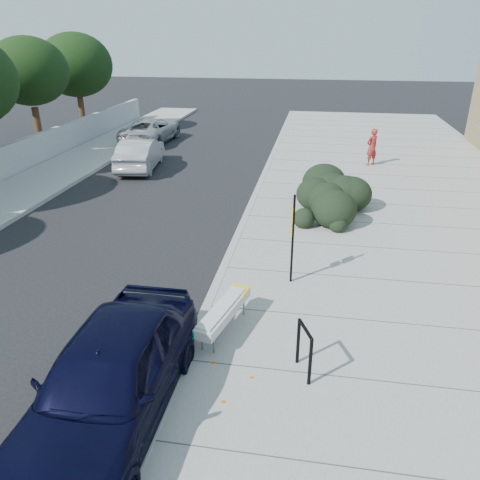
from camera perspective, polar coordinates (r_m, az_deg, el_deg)
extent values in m
plane|color=black|center=(11.18, -4.05, -8.64)|extent=(120.00, 120.00, 0.00)
cube|color=gray|center=(15.68, 20.80, 0.07)|extent=(11.20, 50.00, 0.15)
cube|color=#9E9E99|center=(15.50, 0.16, 1.50)|extent=(0.22, 50.00, 0.17)
cube|color=#9E9E99|center=(18.48, -25.16, 2.92)|extent=(0.22, 50.00, 0.17)
cylinder|color=#332114|center=(27.89, -23.33, 12.16)|extent=(0.36, 0.36, 2.40)
ellipsoid|color=black|center=(27.53, -24.39, 18.24)|extent=(4.00, 4.00, 3.40)
cylinder|color=#332114|center=(32.16, -18.66, 14.19)|extent=(0.36, 0.36, 2.40)
ellipsoid|color=black|center=(31.85, -19.40, 19.49)|extent=(4.40, 4.40, 3.74)
cylinder|color=gray|center=(9.64, -4.65, -12.23)|extent=(0.05, 0.05, 0.38)
cylinder|color=gray|center=(9.54, -3.20, -12.62)|extent=(0.05, 0.05, 0.38)
cylinder|color=gray|center=(10.76, -0.87, -7.86)|extent=(0.05, 0.05, 0.38)
cylinder|color=gray|center=(10.67, 0.45, -8.16)|extent=(0.05, 0.05, 0.38)
cylinder|color=gray|center=(10.10, -2.66, -9.17)|extent=(0.40, 1.48, 0.03)
cylinder|color=gray|center=(10.00, -1.27, -9.51)|extent=(0.40, 1.48, 0.03)
cube|color=#B2B2B2|center=(9.98, -1.98, -8.70)|extent=(0.86, 2.03, 0.21)
cube|color=yellow|center=(10.53, -0.15, -6.06)|extent=(0.49, 0.49, 0.02)
cube|color=teal|center=(9.39, -5.43, -11.15)|extent=(0.10, 0.23, 0.19)
cylinder|color=black|center=(8.71, 8.56, -14.51)|extent=(0.07, 0.07, 0.98)
cylinder|color=black|center=(9.17, 7.11, -12.16)|extent=(0.07, 0.07, 0.98)
cylinder|color=black|center=(8.65, 7.99, -10.73)|extent=(0.30, 0.61, 0.07)
cube|color=black|center=(11.65, 6.43, 0.03)|extent=(0.06, 0.06, 2.34)
cube|color=yellow|center=(11.39, 6.36, 3.13)|extent=(0.05, 0.27, 0.38)
cube|color=yellow|center=(11.55, 6.27, 1.17)|extent=(0.05, 0.25, 0.29)
ellipsoid|color=black|center=(16.94, 11.17, 5.94)|extent=(2.95, 4.37, 1.50)
imported|color=black|center=(8.28, -15.60, -15.80)|extent=(2.02, 4.95, 1.68)
imported|color=#AEAEB3|center=(23.11, -12.07, 10.24)|extent=(2.11, 4.55, 1.45)
imported|color=#999B9E|center=(28.97, -10.77, 13.04)|extent=(2.57, 5.19, 1.41)
imported|color=maroon|center=(23.53, 15.78, 10.86)|extent=(0.76, 0.73, 1.74)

